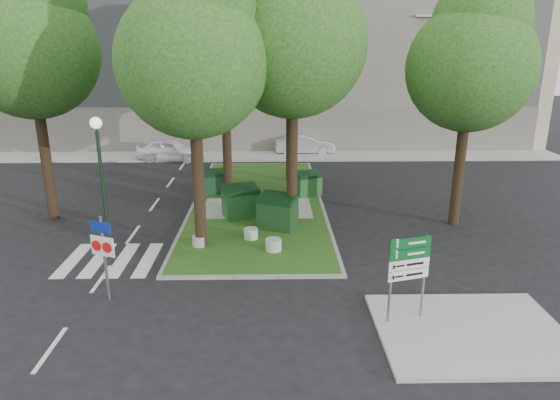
{
  "coord_description": "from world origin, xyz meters",
  "views": [
    {
      "loc": [
        1.15,
        -15.08,
        7.44
      ],
      "look_at": [
        1.47,
        2.23,
        2.0
      ],
      "focal_mm": 32.0,
      "sensor_mm": 36.0,
      "label": 1
    }
  ],
  "objects_px": {
    "tree_median_near_left": "(194,47)",
    "tree_median_mid": "(226,54)",
    "bollard_mid": "(251,233)",
    "litter_bin": "(311,184)",
    "directional_sign": "(409,266)",
    "car_silver": "(305,144)",
    "car_white": "(170,150)",
    "bollard_right": "(273,245)",
    "tree_median_far": "(292,26)",
    "traffic_sign_pole": "(103,247)",
    "street_lamp": "(101,171)",
    "dumpster_c": "(277,212)",
    "tree_median_near_right": "(295,28)",
    "tree_street_right": "(473,56)",
    "tree_street_left": "(31,38)",
    "bollard_left": "(200,240)",
    "dumpster_b": "(241,202)",
    "dumpster_a": "(213,182)",
    "dumpster_d": "(308,183)"
  },
  "relations": [
    {
      "from": "bollard_mid",
      "to": "litter_bin",
      "type": "bearing_deg",
      "value": 66.36
    },
    {
      "from": "tree_street_right",
      "to": "bollard_left",
      "type": "distance_m",
      "value": 12.83
    },
    {
      "from": "dumpster_a",
      "to": "bollard_right",
      "type": "height_order",
      "value": "dumpster_a"
    },
    {
      "from": "tree_median_far",
      "to": "bollard_mid",
      "type": "bearing_deg",
      "value": -102.39
    },
    {
      "from": "litter_bin",
      "to": "directional_sign",
      "type": "bearing_deg",
      "value": -82.61
    },
    {
      "from": "tree_median_near_right",
      "to": "bollard_mid",
      "type": "bearing_deg",
      "value": -142.26
    },
    {
      "from": "car_silver",
      "to": "tree_median_near_left",
      "type": "bearing_deg",
      "value": 161.66
    },
    {
      "from": "tree_street_right",
      "to": "car_white",
      "type": "relative_size",
      "value": 2.36
    },
    {
      "from": "tree_median_near_right",
      "to": "directional_sign",
      "type": "relative_size",
      "value": 4.73
    },
    {
      "from": "tree_street_left",
      "to": "car_silver",
      "type": "bearing_deg",
      "value": 48.38
    },
    {
      "from": "tree_street_left",
      "to": "traffic_sign_pole",
      "type": "xyz_separation_m",
      "value": [
        4.63,
        -7.51,
        -5.92
      ]
    },
    {
      "from": "tree_median_near_left",
      "to": "tree_median_mid",
      "type": "distance_m",
      "value": 6.53
    },
    {
      "from": "tree_street_left",
      "to": "dumpster_a",
      "type": "xyz_separation_m",
      "value": [
        6.62,
        3.5,
        -6.96
      ]
    },
    {
      "from": "bollard_mid",
      "to": "litter_bin",
      "type": "relative_size",
      "value": 0.76
    },
    {
      "from": "car_silver",
      "to": "dumpster_c",
      "type": "bearing_deg",
      "value": 169.9
    },
    {
      "from": "tree_median_mid",
      "to": "tree_street_right",
      "type": "relative_size",
      "value": 0.99
    },
    {
      "from": "bollard_left",
      "to": "bollard_mid",
      "type": "bearing_deg",
      "value": 19.9
    },
    {
      "from": "tree_street_left",
      "to": "litter_bin",
      "type": "height_order",
      "value": "tree_street_left"
    },
    {
      "from": "tree_median_mid",
      "to": "dumpster_c",
      "type": "height_order",
      "value": "tree_median_mid"
    },
    {
      "from": "dumpster_b",
      "to": "tree_median_mid",
      "type": "bearing_deg",
      "value": 82.87
    },
    {
      "from": "dumpster_d",
      "to": "bollard_left",
      "type": "relative_size",
      "value": 2.75
    },
    {
      "from": "tree_median_far",
      "to": "dumpster_d",
      "type": "height_order",
      "value": "tree_median_far"
    },
    {
      "from": "tree_street_right",
      "to": "dumpster_d",
      "type": "bearing_deg",
      "value": 146.11
    },
    {
      "from": "street_lamp",
      "to": "traffic_sign_pole",
      "type": "bearing_deg",
      "value": -73.47
    },
    {
      "from": "tree_street_left",
      "to": "tree_median_near_right",
      "type": "bearing_deg",
      "value": -8.13
    },
    {
      "from": "tree_street_left",
      "to": "dumpster_b",
      "type": "height_order",
      "value": "tree_street_left"
    },
    {
      "from": "tree_median_near_left",
      "to": "dumpster_b",
      "type": "xyz_separation_m",
      "value": [
        1.22,
        3.28,
        -6.52
      ]
    },
    {
      "from": "tree_median_far",
      "to": "traffic_sign_pole",
      "type": "bearing_deg",
      "value": -114.19
    },
    {
      "from": "tree_street_right",
      "to": "bollard_mid",
      "type": "xyz_separation_m",
      "value": [
        -8.74,
        -1.85,
        -6.66
      ]
    },
    {
      "from": "street_lamp",
      "to": "directional_sign",
      "type": "distance_m",
      "value": 10.92
    },
    {
      "from": "dumpster_b",
      "to": "litter_bin",
      "type": "height_order",
      "value": "dumpster_b"
    },
    {
      "from": "bollard_mid",
      "to": "litter_bin",
      "type": "distance_m",
      "value": 7.12
    },
    {
      "from": "directional_sign",
      "to": "bollard_right",
      "type": "bearing_deg",
      "value": 110.32
    },
    {
      "from": "tree_street_left",
      "to": "bollard_left",
      "type": "distance_m",
      "value": 10.64
    },
    {
      "from": "tree_median_near_left",
      "to": "dumpster_c",
      "type": "relative_size",
      "value": 5.7
    },
    {
      "from": "tree_median_far",
      "to": "tree_median_mid",
      "type": "bearing_deg",
      "value": -136.85
    },
    {
      "from": "tree_median_near_left",
      "to": "car_white",
      "type": "bearing_deg",
      "value": 105.42
    },
    {
      "from": "directional_sign",
      "to": "traffic_sign_pole",
      "type": "bearing_deg",
      "value": 154.46
    },
    {
      "from": "tree_median_near_left",
      "to": "dumpster_b",
      "type": "relative_size",
      "value": 5.86
    },
    {
      "from": "dumpster_b",
      "to": "car_silver",
      "type": "height_order",
      "value": "dumpster_b"
    },
    {
      "from": "car_white",
      "to": "bollard_right",
      "type": "bearing_deg",
      "value": -151.57
    },
    {
      "from": "tree_median_near_left",
      "to": "bollard_mid",
      "type": "height_order",
      "value": "tree_median_near_left"
    },
    {
      "from": "litter_bin",
      "to": "car_white",
      "type": "height_order",
      "value": "car_white"
    },
    {
      "from": "dumpster_a",
      "to": "directional_sign",
      "type": "xyz_separation_m",
      "value": [
        6.63,
        -12.45,
        1.04
      ]
    },
    {
      "from": "tree_street_left",
      "to": "dumpster_a",
      "type": "distance_m",
      "value": 10.22
    },
    {
      "from": "tree_median_far",
      "to": "bollard_mid",
      "type": "relative_size",
      "value": 21.43
    },
    {
      "from": "directional_sign",
      "to": "tree_median_mid",
      "type": "bearing_deg",
      "value": 99.61
    },
    {
      "from": "bollard_right",
      "to": "car_silver",
      "type": "xyz_separation_m",
      "value": [
        2.31,
        17.49,
        0.35
      ]
    },
    {
      "from": "tree_street_right",
      "to": "car_silver",
      "type": "height_order",
      "value": "tree_street_right"
    },
    {
      "from": "directional_sign",
      "to": "car_silver",
      "type": "xyz_separation_m",
      "value": [
        -1.3,
        22.39,
        -1.04
      ]
    }
  ]
}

